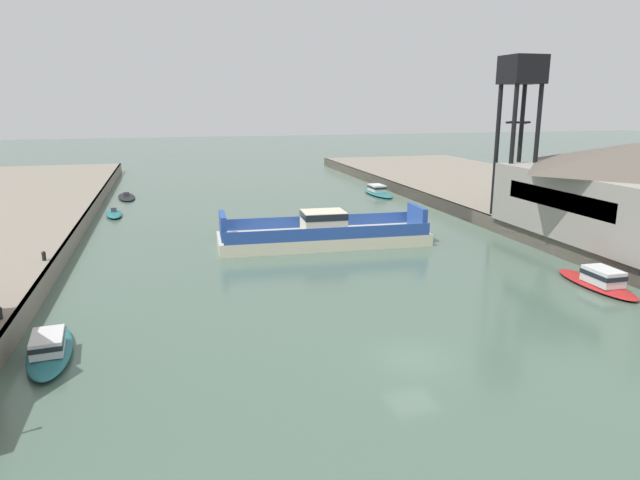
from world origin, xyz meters
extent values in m
plane|color=#4C6656|center=(0.00, 0.00, 0.00)|extent=(400.00, 400.00, 0.00)
cube|color=#423D38|center=(-20.37, 20.00, 0.76)|extent=(0.30, 140.00, 1.53)
cube|color=#423D38|center=(20.37, 20.00, 0.76)|extent=(0.30, 140.00, 1.53)
cube|color=beige|center=(2.00, 24.61, 0.55)|extent=(19.69, 6.64, 1.10)
cube|color=#284CA3|center=(2.13, 27.41, 1.65)|extent=(18.64, 1.01, 1.10)
cube|color=#284CA3|center=(1.86, 21.81, 1.65)|extent=(18.64, 1.01, 1.10)
cube|color=beige|center=(2.00, 24.61, 2.13)|extent=(4.03, 3.33, 2.07)
cube|color=black|center=(2.00, 24.61, 2.82)|extent=(4.07, 3.37, 0.60)
cube|color=#284CA3|center=(11.20, 24.17, 2.20)|extent=(0.69, 4.03, 2.20)
cube|color=#284CA3|center=(-7.21, 25.05, 2.20)|extent=(0.69, 4.03, 2.20)
ellipsoid|color=#237075|center=(17.32, 50.44, 0.22)|extent=(2.83, 8.25, 0.44)
cube|color=silver|center=(17.30, 51.05, 0.93)|extent=(1.88, 2.92, 0.97)
cube|color=black|center=(17.30, 51.05, 1.05)|extent=(1.94, 3.00, 0.29)
ellipsoid|color=red|center=(17.70, 7.51, 0.20)|extent=(2.48, 7.63, 0.39)
cube|color=silver|center=(17.70, 6.94, 0.95)|extent=(1.71, 2.68, 1.11)
cube|color=black|center=(17.70, 6.94, 1.09)|extent=(1.76, 2.75, 0.33)
ellipsoid|color=#237075|center=(-18.23, 5.43, 0.26)|extent=(2.91, 7.61, 0.52)
cube|color=silver|center=(-18.17, 4.88, 0.94)|extent=(1.78, 2.74, 0.84)
cube|color=black|center=(-18.17, 4.88, 1.05)|extent=(1.83, 2.82, 0.25)
ellipsoid|color=#237075|center=(-18.05, 44.18, 0.24)|extent=(2.38, 5.85, 0.47)
cube|color=#4C4C51|center=(-18.05, 44.18, 0.72)|extent=(0.66, 0.47, 0.50)
ellipsoid|color=black|center=(-17.41, 57.01, 0.18)|extent=(3.04, 7.69, 0.36)
cube|color=#4C4C51|center=(-17.41, 57.01, 0.61)|extent=(0.81, 0.49, 0.50)
cube|color=gray|center=(27.52, 15.47, 4.30)|extent=(15.23, 19.24, 5.55)
pyramid|color=#60564C|center=(27.52, 15.47, 8.33)|extent=(15.23, 19.24, 2.50)
cube|color=black|center=(19.94, 15.47, 4.97)|extent=(0.08, 13.47, 1.55)
cylinder|color=black|center=(21.02, 26.88, 8.09)|extent=(0.44, 0.44, 13.13)
cylinder|color=black|center=(23.74, 26.88, 8.09)|extent=(0.44, 0.44, 13.13)
cylinder|color=black|center=(21.02, 24.16, 8.09)|extent=(0.44, 0.44, 13.13)
cylinder|color=black|center=(23.74, 24.16, 8.09)|extent=(0.44, 0.44, 13.13)
cube|color=black|center=(22.38, 25.52, 6.12)|extent=(2.72, 0.20, 0.20)
cube|color=black|center=(22.38, 25.52, 6.12)|extent=(0.20, 2.72, 0.20)
cube|color=black|center=(22.38, 25.52, 10.98)|extent=(2.72, 0.20, 0.20)
cube|color=black|center=(22.38, 25.52, 10.98)|extent=(0.20, 2.72, 0.20)
cube|color=black|center=(22.38, 25.52, 16.03)|extent=(3.53, 3.53, 2.73)
cylinder|color=black|center=(-20.92, 7.40, 1.80)|extent=(0.28, 0.28, 0.55)
cylinder|color=black|center=(20.92, 7.98, 1.80)|extent=(0.28, 0.28, 0.55)
sphere|color=black|center=(20.92, 7.98, 2.08)|extent=(0.32, 0.32, 0.32)
cylinder|color=black|center=(-20.92, 19.47, 1.80)|extent=(0.28, 0.28, 0.55)
sphere|color=black|center=(-20.92, 19.47, 2.08)|extent=(0.32, 0.32, 0.32)
cylinder|color=black|center=(20.92, 19.35, 1.80)|extent=(0.28, 0.28, 0.55)
sphere|color=black|center=(20.92, 19.35, 2.08)|extent=(0.32, 0.32, 0.32)
camera|label=1|loc=(-11.67, -24.77, 12.94)|focal=31.72mm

